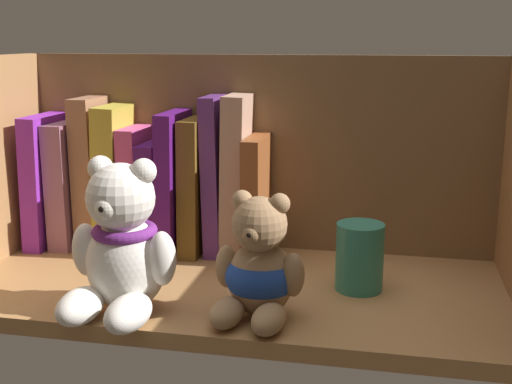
{
  "coord_description": "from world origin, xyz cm",
  "views": [
    {
      "loc": [
        18.84,
        -76.44,
        32.64
      ],
      "look_at": [
        3.05,
        0.0,
        14.09
      ],
      "focal_mm": 46.09,
      "sensor_mm": 36.0,
      "label": 1
    }
  ],
  "objects_px": {
    "book_7": "(198,185)",
    "book_9": "(238,175)",
    "book_3": "(118,176)",
    "book_0": "(53,178)",
    "teddy_bear_smaller": "(259,269)",
    "book_1": "(74,182)",
    "book_6": "(178,181)",
    "book_8": "(217,175)",
    "pillar_candle": "(360,257)",
    "book_2": "(95,171)",
    "book_5": "(160,194)",
    "book_10": "(259,195)",
    "teddy_bear_larger": "(121,248)",
    "book_4": "(140,187)"
  },
  "relations": [
    {
      "from": "book_0",
      "to": "book_6",
      "type": "relative_size",
      "value": 0.96
    },
    {
      "from": "book_10",
      "to": "teddy_bear_smaller",
      "type": "xyz_separation_m",
      "value": [
        0.04,
        -0.22,
        -0.03
      ]
    },
    {
      "from": "book_6",
      "to": "pillar_candle",
      "type": "relative_size",
      "value": 2.43
    },
    {
      "from": "book_3",
      "to": "book_8",
      "type": "bearing_deg",
      "value": 0.0
    },
    {
      "from": "book_6",
      "to": "book_7",
      "type": "relative_size",
      "value": 1.05
    },
    {
      "from": "book_1",
      "to": "book_7",
      "type": "bearing_deg",
      "value": 0.0
    },
    {
      "from": "book_7",
      "to": "book_9",
      "type": "bearing_deg",
      "value": 0.0
    },
    {
      "from": "book_6",
      "to": "book_1",
      "type": "bearing_deg",
      "value": 180.0
    },
    {
      "from": "book_2",
      "to": "pillar_candle",
      "type": "relative_size",
      "value": 2.62
    },
    {
      "from": "teddy_bear_larger",
      "to": "book_0",
      "type": "bearing_deg",
      "value": 131.59
    },
    {
      "from": "book_5",
      "to": "book_10",
      "type": "distance_m",
      "value": 0.15
    },
    {
      "from": "book_7",
      "to": "book_3",
      "type": "bearing_deg",
      "value": 180.0
    },
    {
      "from": "book_8",
      "to": "book_10",
      "type": "bearing_deg",
      "value": 0.0
    },
    {
      "from": "book_10",
      "to": "teddy_bear_larger",
      "type": "height_order",
      "value": "teddy_bear_larger"
    },
    {
      "from": "book_9",
      "to": "book_2",
      "type": "bearing_deg",
      "value": 180.0
    },
    {
      "from": "book_8",
      "to": "teddy_bear_smaller",
      "type": "height_order",
      "value": "book_8"
    },
    {
      "from": "book_6",
      "to": "teddy_bear_larger",
      "type": "height_order",
      "value": "book_6"
    },
    {
      "from": "book_5",
      "to": "book_8",
      "type": "xyz_separation_m",
      "value": [
        0.09,
        0.0,
        0.03
      ]
    },
    {
      "from": "book_0",
      "to": "book_7",
      "type": "height_order",
      "value": "same"
    },
    {
      "from": "book_7",
      "to": "book_8",
      "type": "xyz_separation_m",
      "value": [
        0.03,
        0.0,
        0.02
      ]
    },
    {
      "from": "book_1",
      "to": "book_5",
      "type": "distance_m",
      "value": 0.14
    },
    {
      "from": "book_4",
      "to": "pillar_candle",
      "type": "xyz_separation_m",
      "value": [
        0.33,
        -0.11,
        -0.05
      ]
    },
    {
      "from": "book_2",
      "to": "book_7",
      "type": "distance_m",
      "value": 0.16
    },
    {
      "from": "book_5",
      "to": "book_8",
      "type": "distance_m",
      "value": 0.09
    },
    {
      "from": "book_1",
      "to": "book_10",
      "type": "xyz_separation_m",
      "value": [
        0.29,
        0.0,
        -0.01
      ]
    },
    {
      "from": "book_2",
      "to": "book_6",
      "type": "bearing_deg",
      "value": 0.0
    },
    {
      "from": "book_6",
      "to": "pillar_candle",
      "type": "height_order",
      "value": "book_6"
    },
    {
      "from": "book_2",
      "to": "teddy_bear_larger",
      "type": "relative_size",
      "value": 1.24
    },
    {
      "from": "book_2",
      "to": "pillar_candle",
      "type": "xyz_separation_m",
      "value": [
        0.4,
        -0.11,
        -0.07
      ]
    },
    {
      "from": "book_3",
      "to": "book_8",
      "type": "relative_size",
      "value": 0.93
    },
    {
      "from": "book_3",
      "to": "pillar_candle",
      "type": "bearing_deg",
      "value": -17.31
    },
    {
      "from": "book_7",
      "to": "teddy_bear_larger",
      "type": "bearing_deg",
      "value": -94.64
    },
    {
      "from": "book_1",
      "to": "book_6",
      "type": "bearing_deg",
      "value": 0.0
    },
    {
      "from": "book_5",
      "to": "book_10",
      "type": "bearing_deg",
      "value": 0.0
    },
    {
      "from": "book_0",
      "to": "book_10",
      "type": "distance_m",
      "value": 0.32
    },
    {
      "from": "book_0",
      "to": "teddy_bear_larger",
      "type": "distance_m",
      "value": 0.32
    },
    {
      "from": "book_8",
      "to": "teddy_bear_smaller",
      "type": "relative_size",
      "value": 1.58
    },
    {
      "from": "book_8",
      "to": "pillar_candle",
      "type": "bearing_deg",
      "value": -28.2
    },
    {
      "from": "book_6",
      "to": "pillar_candle",
      "type": "xyz_separation_m",
      "value": [
        0.27,
        -0.11,
        -0.06
      ]
    },
    {
      "from": "book_6",
      "to": "book_10",
      "type": "bearing_deg",
      "value": 0.0
    },
    {
      "from": "book_6",
      "to": "book_7",
      "type": "xyz_separation_m",
      "value": [
        0.03,
        0.0,
        -0.0
      ]
    },
    {
      "from": "book_5",
      "to": "book_6",
      "type": "xyz_separation_m",
      "value": [
        0.03,
        0.0,
        0.02
      ]
    },
    {
      "from": "book_0",
      "to": "teddy_bear_smaller",
      "type": "height_order",
      "value": "book_0"
    },
    {
      "from": "teddy_bear_larger",
      "to": "book_9",
      "type": "bearing_deg",
      "value": 71.56
    },
    {
      "from": "book_1",
      "to": "book_8",
      "type": "xyz_separation_m",
      "value": [
        0.22,
        0.0,
        0.02
      ]
    },
    {
      "from": "book_0",
      "to": "book_2",
      "type": "distance_m",
      "value": 0.07
    },
    {
      "from": "book_1",
      "to": "book_10",
      "type": "distance_m",
      "value": 0.29
    },
    {
      "from": "book_3",
      "to": "book_4",
      "type": "height_order",
      "value": "book_3"
    },
    {
      "from": "book_8",
      "to": "book_3",
      "type": "bearing_deg",
      "value": 180.0
    },
    {
      "from": "book_2",
      "to": "book_9",
      "type": "xyz_separation_m",
      "value": [
        0.22,
        0.0,
        0.0
      ]
    }
  ]
}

